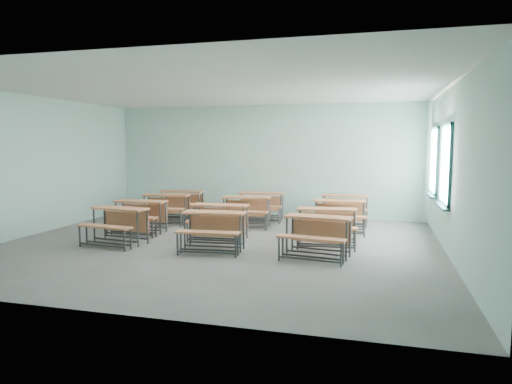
% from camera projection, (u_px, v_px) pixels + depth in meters
% --- Properties ---
extents(room, '(9.04, 8.04, 3.24)m').
position_uv_depth(room, '(222.00, 168.00, 9.35)').
color(room, slate).
rests_on(room, ground).
extents(desk_unit_r0c0, '(1.32, 0.97, 0.77)m').
position_uv_depth(desk_unit_r0c0, '(117.00, 220.00, 9.50)').
color(desk_unit_r0c0, '#B36840').
rests_on(desk_unit_r0c0, ground).
extents(desk_unit_r0c1, '(1.29, 0.93, 0.77)m').
position_uv_depth(desk_unit_r0c1, '(213.00, 225.00, 8.92)').
color(desk_unit_r0c1, '#B36840').
rests_on(desk_unit_r0c1, ground).
extents(desk_unit_r0c2, '(1.33, 0.98, 0.77)m').
position_uv_depth(desk_unit_r0c2, '(317.00, 230.00, 8.37)').
color(desk_unit_r0c2, '#B36840').
rests_on(desk_unit_r0c2, ground).
extents(desk_unit_r1c0, '(1.25, 0.87, 0.77)m').
position_uv_depth(desk_unit_r1c0, '(139.00, 212.00, 10.68)').
color(desk_unit_r1c0, '#B36840').
rests_on(desk_unit_r1c0, ground).
extents(desk_unit_r1c1, '(1.26, 0.88, 0.77)m').
position_uv_depth(desk_unit_r1c1, '(219.00, 216.00, 10.00)').
color(desk_unit_r1c1, '#B36840').
rests_on(desk_unit_r1c1, ground).
extents(desk_unit_r1c2, '(1.29, 0.93, 0.77)m').
position_uv_depth(desk_unit_r1c2, '(327.00, 221.00, 9.39)').
color(desk_unit_r1c2, '#B36840').
rests_on(desk_unit_r1c2, ground).
extents(desk_unit_r2c0, '(1.32, 0.97, 0.77)m').
position_uv_depth(desk_unit_r2c0, '(165.00, 204.00, 12.03)').
color(desk_unit_r2c0, '#B36840').
rests_on(desk_unit_r2c0, ground).
extents(desk_unit_r2c1, '(1.31, 0.95, 0.77)m').
position_uv_depth(desk_unit_r2c1, '(246.00, 207.00, 11.50)').
color(desk_unit_r2c1, '#B36840').
rests_on(desk_unit_r2c1, ground).
extents(desk_unit_r2c2, '(1.28, 0.90, 0.77)m').
position_uv_depth(desk_unit_r2c2, '(340.00, 211.00, 10.79)').
color(desk_unit_r2c2, '#B36840').
rests_on(desk_unit_r2c2, ground).
extents(desk_unit_r3c0, '(1.27, 0.89, 0.77)m').
position_uv_depth(desk_unit_r3c0, '(181.00, 200.00, 12.94)').
color(desk_unit_r3c0, '#B36840').
rests_on(desk_unit_r3c0, ground).
extents(desk_unit_r3c1, '(1.30, 0.93, 0.77)m').
position_uv_depth(desk_unit_r3c1, '(261.00, 202.00, 12.49)').
color(desk_unit_r3c1, '#B36840').
rests_on(desk_unit_r3c1, ground).
extents(desk_unit_r3c2, '(1.23, 0.83, 0.77)m').
position_uv_depth(desk_unit_r3c2, '(345.00, 205.00, 11.90)').
color(desk_unit_r3c2, '#B36840').
rests_on(desk_unit_r3c2, ground).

